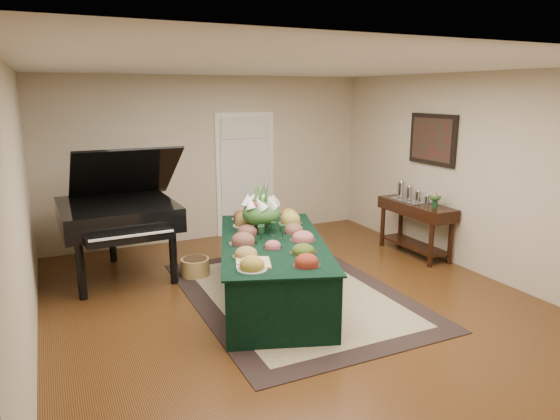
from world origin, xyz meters
name	(u,v)px	position (x,y,z in m)	size (l,w,h in m)	color
ground	(291,300)	(0.00, 0.00, 0.00)	(6.00, 6.00, 0.00)	black
area_rug	(294,294)	(0.11, 0.14, 0.01)	(2.43, 3.40, 0.01)	black
kitchen_doorway	(246,176)	(0.60, 2.97, 1.02)	(1.05, 0.07, 2.10)	white
buffet_table	(273,270)	(-0.18, 0.12, 0.38)	(1.94, 2.76, 0.74)	black
food_platters	(270,233)	(-0.16, 0.24, 0.79)	(1.53, 2.30, 0.14)	silver
cutting_board	(253,260)	(-0.70, -0.54, 0.78)	(0.44, 0.44, 0.10)	tan
green_goblets	(270,232)	(-0.19, 0.18, 0.83)	(0.33, 0.25, 0.18)	#14321C
floral_centerpiece	(261,208)	(-0.14, 0.55, 1.03)	(0.49, 0.49, 0.49)	#14321C
grand_piano	(118,213)	(-1.70, 1.71, 0.88)	(1.59, 1.78, 1.76)	black
wicker_basket	(195,267)	(-0.80, 1.29, 0.12)	(0.39, 0.39, 0.24)	#AA8444
mahogany_sideboard	(416,215)	(2.50, 0.76, 0.63)	(0.45, 1.33, 0.81)	black
tea_service	(412,194)	(2.50, 0.89, 0.92)	(0.34, 0.74, 0.30)	silver
pink_bouquet	(435,197)	(2.49, 0.38, 0.97)	(0.18, 0.18, 0.23)	#14321C
wall_painting	(432,139)	(2.72, 0.76, 1.75)	(0.05, 0.95, 0.75)	black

